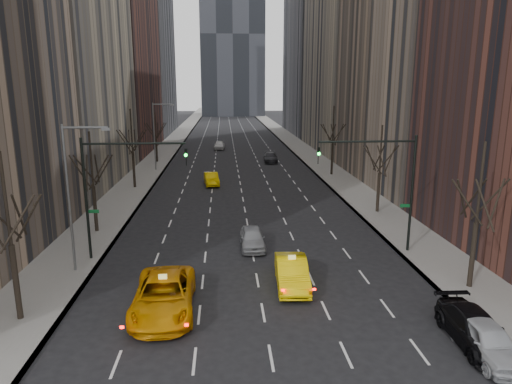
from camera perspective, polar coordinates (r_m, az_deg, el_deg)
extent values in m
plane|color=black|center=(20.68, 1.90, -20.00)|extent=(400.00, 400.00, 0.00)
cube|color=slate|center=(88.56, -10.80, 5.59)|extent=(4.50, 320.00, 0.15)
cube|color=slate|center=(89.07, 5.13, 5.82)|extent=(4.50, 320.00, 0.15)
cube|color=brown|center=(86.18, -18.28, 19.62)|extent=(14.00, 28.00, 44.00)
cube|color=slate|center=(116.43, -14.80, 21.94)|extent=(14.00, 30.00, 60.00)
cube|color=tan|center=(85.62, 12.79, 22.01)|extent=(14.00, 28.00, 50.00)
cube|color=slate|center=(115.99, 8.21, 21.76)|extent=(14.00, 30.00, 58.00)
cylinder|color=black|center=(25.28, -27.79, -9.96)|extent=(0.28, 0.28, 3.78)
cylinder|color=black|center=(24.07, -28.84, -0.81)|extent=(0.16, 0.16, 4.50)
cylinder|color=black|center=(24.99, -27.48, -2.62)|extent=(0.42, 1.80, 2.52)
cylinder|color=black|center=(24.24, -26.55, -2.97)|extent=(1.74, 0.72, 2.52)
cylinder|color=black|center=(23.55, -27.66, -3.53)|extent=(1.46, 1.25, 2.52)
cylinder|color=black|center=(37.83, -19.46, -1.98)|extent=(0.28, 0.28, 3.57)
cylinder|color=black|center=(37.06, -19.92, 3.87)|extent=(0.16, 0.16, 4.25)
cylinder|color=black|center=(37.96, -19.26, 2.75)|extent=(0.42, 1.80, 2.52)
cylinder|color=black|center=(37.27, -18.50, 2.62)|extent=(1.74, 0.72, 2.52)
cylinder|color=black|center=(36.50, -19.05, 2.37)|extent=(1.46, 1.25, 2.52)
cylinder|color=black|center=(36.44, -20.39, 2.25)|extent=(0.42, 1.80, 2.52)
cylinder|color=black|center=(37.15, -21.13, 2.38)|extent=(1.74, 0.72, 2.52)
cylinder|color=black|center=(37.91, -20.55, 2.63)|extent=(1.46, 1.25, 2.52)
cylinder|color=black|center=(53.02, -15.02, 2.72)|extent=(0.28, 0.28, 3.99)
cylinder|color=black|center=(52.44, -15.31, 7.42)|extent=(0.16, 0.16, 4.75)
cylinder|color=black|center=(53.35, -14.90, 6.29)|extent=(0.42, 1.80, 2.52)
cylinder|color=black|center=(52.69, -14.30, 6.24)|extent=(1.74, 0.72, 2.52)
cylinder|color=black|center=(51.89, -14.63, 6.13)|extent=(1.46, 1.25, 2.52)
cylinder|color=black|center=(51.76, -15.57, 6.05)|extent=(0.42, 1.80, 2.52)
cylinder|color=black|center=(52.43, -16.16, 6.10)|extent=(1.74, 0.72, 2.52)
cylinder|color=black|center=(53.22, -15.82, 6.22)|extent=(1.46, 1.25, 2.52)
cylinder|color=black|center=(70.60, -12.31, 5.10)|extent=(0.28, 0.28, 3.36)
cylinder|color=black|center=(70.20, -12.46, 8.07)|extent=(0.16, 0.16, 4.00)
cylinder|color=black|center=(71.08, -12.21, 7.52)|extent=(0.42, 1.80, 2.52)
cylinder|color=black|center=(70.45, -11.74, 7.49)|extent=(1.74, 0.72, 2.52)
cylinder|color=black|center=(69.63, -11.95, 7.42)|extent=(1.46, 1.25, 2.52)
cylinder|color=black|center=(69.46, -12.65, 7.37)|extent=(0.42, 1.80, 2.52)
cylinder|color=black|center=(70.10, -13.12, 7.40)|extent=(1.74, 0.72, 2.52)
cylinder|color=black|center=(70.91, -12.90, 7.47)|extent=(1.46, 1.25, 2.52)
cylinder|color=black|center=(28.59, 25.45, -7.11)|extent=(0.28, 0.28, 3.78)
cylinder|color=black|center=(27.53, 26.29, 1.03)|extent=(0.16, 0.16, 4.50)
cylinder|color=black|center=(28.52, 25.50, -0.61)|extent=(0.42, 1.80, 2.52)
cylinder|color=black|center=(28.39, 27.20, -0.85)|extent=(1.74, 0.72, 2.52)
cylinder|color=black|center=(27.62, 27.82, -1.27)|extent=(1.46, 1.25, 2.52)
cylinder|color=black|center=(26.95, 26.68, -1.47)|extent=(0.42, 1.80, 2.52)
cylinder|color=black|center=(27.09, 24.90, -1.22)|extent=(1.74, 0.72, 2.52)
cylinder|color=black|center=(27.88, 24.35, -0.79)|extent=(1.46, 1.25, 2.52)
cylinder|color=black|center=(42.64, 15.03, -0.03)|extent=(0.28, 0.28, 3.57)
cylinder|color=black|center=(41.96, 15.35, 5.18)|extent=(0.16, 0.16, 4.25)
cylinder|color=black|center=(42.93, 15.10, 4.15)|extent=(0.42, 1.80, 2.52)
cylinder|color=black|center=(42.63, 16.17, 4.03)|extent=(1.74, 0.72, 2.52)
cylinder|color=black|center=(41.80, 16.38, 3.84)|extent=(1.46, 1.25, 2.52)
cylinder|color=black|center=(41.25, 15.46, 3.78)|extent=(0.42, 1.80, 2.52)
cylinder|color=black|center=(41.55, 14.35, 3.91)|extent=(1.74, 0.72, 2.52)
cylinder|color=black|center=(42.39, 14.19, 4.10)|extent=(1.46, 1.25, 2.52)
cylinder|color=black|center=(59.59, 9.48, 4.09)|extent=(0.28, 0.28, 3.99)
cylinder|color=black|center=(59.08, 9.64, 8.28)|extent=(0.16, 0.16, 4.75)
cylinder|color=black|center=(60.03, 9.55, 7.26)|extent=(0.42, 1.80, 2.52)
cylinder|color=black|center=(59.66, 10.29, 7.20)|extent=(1.74, 0.72, 2.52)
cylinder|color=black|center=(58.80, 10.35, 7.11)|extent=(1.46, 1.25, 2.52)
cylinder|color=black|center=(58.33, 9.65, 7.09)|extent=(0.42, 1.80, 2.52)
cylinder|color=black|center=(58.71, 8.89, 7.16)|extent=(1.74, 0.72, 2.52)
cylinder|color=black|center=(59.57, 8.85, 7.24)|extent=(1.46, 1.25, 2.52)
cylinder|color=black|center=(31.39, -20.47, -0.89)|extent=(0.18, 0.18, 8.00)
cylinder|color=black|center=(29.98, -15.03, 5.87)|extent=(6.50, 0.14, 0.14)
imported|color=black|center=(29.66, -8.74, 4.34)|extent=(0.18, 0.22, 1.10)
sphere|color=#0CFF33|center=(29.46, -8.77, 4.57)|extent=(0.20, 0.20, 0.20)
cube|color=#0C5926|center=(31.47, -19.66, -2.30)|extent=(0.70, 0.04, 0.22)
cylinder|color=black|center=(32.64, 18.89, -0.25)|extent=(0.18, 0.18, 8.00)
cylinder|color=black|center=(30.91, 13.79, 6.15)|extent=(6.50, 0.14, 0.14)
imported|color=black|center=(30.20, 7.80, 4.52)|extent=(0.18, 0.22, 1.10)
sphere|color=#0CFF33|center=(30.00, 7.88, 4.75)|extent=(0.20, 0.20, 0.20)
cube|color=#0C5926|center=(32.68, 18.14, -1.63)|extent=(0.70, 0.04, 0.22)
cylinder|color=slate|center=(29.54, -22.36, -0.90)|extent=(0.16, 0.16, 9.00)
cylinder|color=slate|center=(28.48, -20.61, 7.56)|extent=(2.60, 0.14, 0.14)
cube|color=slate|center=(28.18, -18.23, 7.48)|extent=(0.50, 0.22, 0.15)
cylinder|color=slate|center=(63.27, -12.60, 6.76)|extent=(0.16, 0.16, 9.00)
cylinder|color=slate|center=(62.79, -11.60, 10.70)|extent=(2.60, 0.14, 0.14)
cube|color=slate|center=(62.65, -10.49, 10.65)|extent=(0.50, 0.22, 0.15)
imported|color=orange|center=(24.23, -11.45, -12.55)|extent=(3.22, 6.65, 1.82)
imported|color=yellow|center=(26.73, 4.49, -10.00)|extent=(2.00, 5.08, 1.65)
imported|color=#919398|center=(32.67, -0.46, -5.77)|extent=(1.75, 4.25, 1.44)
imported|color=black|center=(23.40, 25.67, -15.14)|extent=(2.15, 5.04, 1.45)
imported|color=#B0B3B9|center=(22.66, 26.93, -16.14)|extent=(1.79, 4.46, 1.52)
imported|color=#E2B604|center=(53.48, -5.60, 1.64)|extent=(2.05, 4.53, 1.44)
imported|color=#29292E|center=(69.54, 1.84, 4.35)|extent=(2.22, 5.04, 1.44)
imported|color=white|center=(84.13, -4.60, 5.87)|extent=(2.09, 4.60, 1.53)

